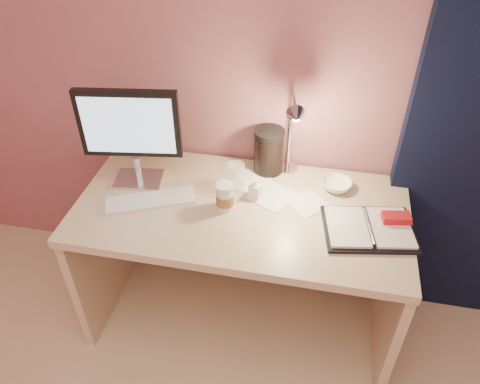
% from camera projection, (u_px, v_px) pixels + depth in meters
% --- Properties ---
extents(desk, '(1.40, 0.70, 0.73)m').
position_uv_depth(desk, '(244.00, 234.00, 2.17)').
color(desk, tan).
rests_on(desk, ground).
extents(monitor, '(0.42, 0.18, 0.45)m').
position_uv_depth(monitor, '(130.00, 129.00, 1.94)').
color(monitor, silver).
rests_on(monitor, desk).
extents(keyboard, '(0.39, 0.25, 0.02)m').
position_uv_depth(keyboard, '(151.00, 200.00, 1.99)').
color(keyboard, silver).
rests_on(keyboard, desk).
extents(planner, '(0.39, 0.32, 0.06)m').
position_uv_depth(planner, '(371.00, 227.00, 1.85)').
color(planner, black).
rests_on(planner, desk).
extents(paper_a, '(0.21, 0.21, 0.00)m').
position_uv_depth(paper_a, '(307.00, 203.00, 1.99)').
color(paper_a, silver).
rests_on(paper_a, desk).
extents(paper_b, '(0.19, 0.19, 0.00)m').
position_uv_depth(paper_b, '(250.00, 181.00, 2.11)').
color(paper_b, silver).
rests_on(paper_b, desk).
extents(paper_c, '(0.23, 0.23, 0.00)m').
position_uv_depth(paper_c, '(272.00, 196.00, 2.03)').
color(paper_c, silver).
rests_on(paper_c, desk).
extents(coffee_cup, '(0.08, 0.08, 0.12)m').
position_uv_depth(coffee_cup, '(225.00, 197.00, 1.93)').
color(coffee_cup, silver).
rests_on(coffee_cup, desk).
extents(clear_cup, '(0.07, 0.07, 0.13)m').
position_uv_depth(clear_cup, '(236.00, 177.00, 2.02)').
color(clear_cup, white).
rests_on(clear_cup, desk).
extents(bowl, '(0.15, 0.15, 0.04)m').
position_uv_depth(bowl, '(337.00, 185.00, 2.05)').
color(bowl, white).
rests_on(bowl, desk).
extents(lotion_bottle, '(0.06, 0.06, 0.10)m').
position_uv_depth(lotion_bottle, '(255.00, 188.00, 1.99)').
color(lotion_bottle, silver).
rests_on(lotion_bottle, desk).
extents(dark_jar, '(0.13, 0.13, 0.19)m').
position_uv_depth(dark_jar, '(269.00, 153.00, 2.12)').
color(dark_jar, black).
rests_on(dark_jar, desk).
extents(desk_lamp, '(0.12, 0.26, 0.42)m').
position_uv_depth(desk_lamp, '(283.00, 133.00, 1.94)').
color(desk_lamp, silver).
rests_on(desk_lamp, desk).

